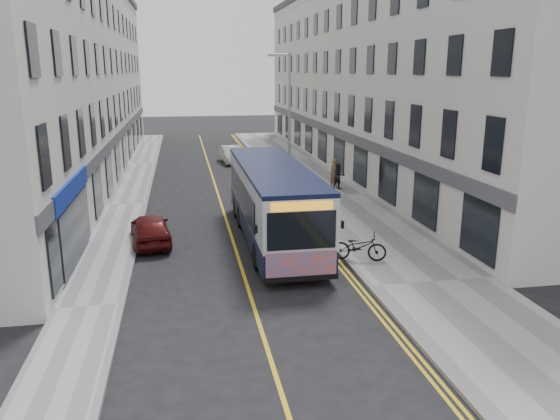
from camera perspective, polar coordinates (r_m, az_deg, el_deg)
name	(u,v)px	position (r m, az deg, el deg)	size (l,w,h in m)	color
ground	(246,284)	(18.80, -3.53, -7.68)	(140.00, 140.00, 0.00)	black
pavement_east	(330,196)	(31.23, 5.27, 1.42)	(4.50, 64.00, 0.12)	gray
pavement_west	(127,205)	(30.29, -15.71, 0.52)	(2.00, 64.00, 0.12)	gray
kerb_east	(292,198)	(30.72, 1.22, 1.27)	(0.18, 64.00, 0.13)	slate
kerb_west	(146,204)	(30.20, -13.83, 0.62)	(0.18, 64.00, 0.13)	slate
road_centre_line	(221,202)	(30.21, -6.23, 0.84)	(0.12, 64.00, 0.01)	gold
road_dbl_yellow_inner	(284,199)	(30.65, 0.40, 1.12)	(0.10, 64.00, 0.01)	gold
road_dbl_yellow_outer	(287,199)	(30.68, 0.76, 1.14)	(0.10, 64.00, 0.01)	gold
terrace_east	(370,78)	(40.61, 9.38, 13.47)	(6.00, 46.00, 13.00)	silver
terrace_west	(69,79)	(38.95, -21.19, 12.68)	(6.00, 46.00, 13.00)	silver
streetlamp	(288,118)	(32.01, 0.85, 9.64)	(1.32, 0.18, 8.00)	#999DA2
city_bus	(273,200)	(22.88, -0.73, 1.05)	(2.60, 11.12, 3.23)	black
bicycle	(359,247)	(20.66, 8.25, -3.80)	(0.71, 2.04, 1.07)	black
pedestrian_near	(335,174)	(32.98, 5.73, 3.79)	(0.65, 0.43, 1.78)	brown
pedestrian_far	(339,176)	(32.76, 6.17, 3.52)	(0.76, 0.59, 1.56)	black
car_white	(231,155)	(42.91, -5.13, 5.80)	(1.37, 3.93, 1.30)	silver
car_maroon	(151,229)	(23.36, -13.37, -1.90)	(1.54, 3.82, 1.30)	#4B0C0C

